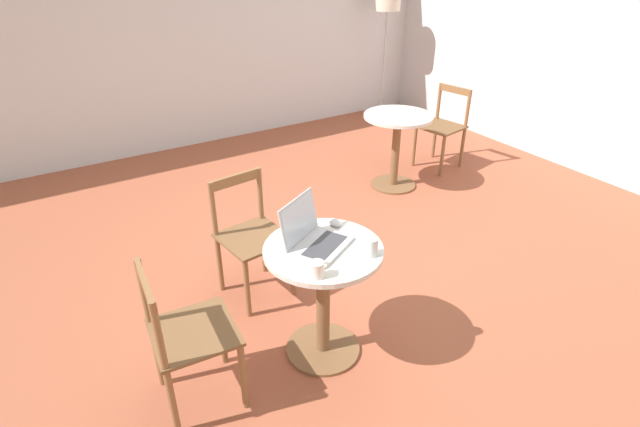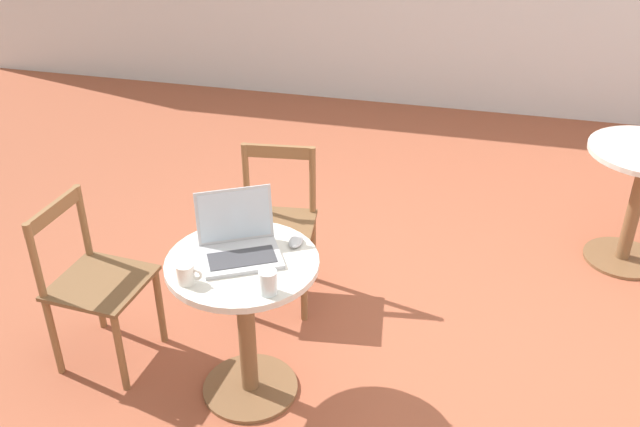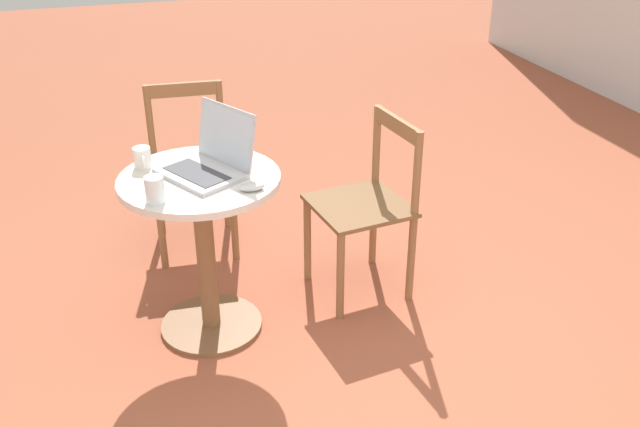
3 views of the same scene
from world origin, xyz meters
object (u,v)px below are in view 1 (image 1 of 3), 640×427
(chair_mid_right, at_px, (443,127))
(floor_lamp, at_px, (387,9))
(chair_near_back, at_px, (251,237))
(chair_near_left, at_px, (186,336))
(drinking_glass, at_px, (371,247))
(cafe_table_near, at_px, (323,281))
(mug, at_px, (317,269))
(laptop, at_px, (314,237))
(cafe_table_mid, at_px, (397,137))
(mouse, at_px, (335,222))

(chair_mid_right, height_order, floor_lamp, floor_lamp)
(chair_near_back, xyz_separation_m, floor_lamp, (3.25, 2.68, 0.97))
(chair_near_left, relative_size, drinking_glass, 8.29)
(cafe_table_near, height_order, mug, mug)
(mug, bearing_deg, drinking_glass, 2.27)
(chair_mid_right, distance_m, laptop, 3.14)
(cafe_table_mid, bearing_deg, chair_near_left, -150.01)
(cafe_table_near, distance_m, drinking_glass, 0.38)
(cafe_table_mid, xyz_separation_m, floor_lamp, (1.31, 1.87, 0.90))
(cafe_table_near, height_order, laptop, laptop)
(chair_near_left, xyz_separation_m, floor_lamp, (3.94, 3.39, 0.97))
(cafe_table_near, bearing_deg, chair_near_back, 96.90)
(laptop, bearing_deg, cafe_table_mid, 39.28)
(cafe_table_near, xyz_separation_m, chair_near_back, (-0.09, 0.77, -0.08))
(laptop, height_order, drinking_glass, laptop)
(cafe_table_near, distance_m, mouse, 0.35)
(chair_mid_right, height_order, mouse, chair_mid_right)
(floor_lamp, xyz_separation_m, mug, (-3.32, -3.66, -0.63))
(drinking_glass, bearing_deg, floor_lamp, 50.72)
(chair_near_left, distance_m, chair_mid_right, 3.77)
(cafe_table_mid, distance_m, laptop, 2.44)
(cafe_table_near, distance_m, floor_lamp, 4.76)
(mug, bearing_deg, chair_near_left, 156.67)
(chair_near_back, distance_m, mouse, 0.73)
(mug, relative_size, drinking_glass, 1.07)
(floor_lamp, xyz_separation_m, mouse, (-2.97, -3.28, -0.66))
(mug, xyz_separation_m, drinking_glass, (0.34, 0.01, 0.01))
(mug, bearing_deg, chair_mid_right, 34.79)
(laptop, bearing_deg, chair_near_back, 95.23)
(chair_mid_right, xyz_separation_m, laptop, (-2.63, -1.67, 0.35))
(chair_near_back, height_order, drinking_glass, chair_near_back)
(chair_near_left, xyz_separation_m, laptop, (0.76, -0.01, 0.35))
(chair_near_back, relative_size, chair_mid_right, 1.00)
(cafe_table_near, bearing_deg, drinking_glass, -47.06)
(cafe_table_near, distance_m, mug, 0.37)
(chair_near_back, bearing_deg, mouse, -64.69)
(chair_near_left, height_order, drinking_glass, chair_near_left)
(mouse, distance_m, mug, 0.52)
(chair_mid_right, height_order, drinking_glass, chair_mid_right)
(chair_near_back, height_order, chair_near_left, same)
(cafe_table_mid, bearing_deg, mouse, -139.68)
(cafe_table_mid, distance_m, mug, 2.70)
(cafe_table_mid, bearing_deg, chair_mid_right, 10.32)
(cafe_table_mid, height_order, laptop, laptop)
(cafe_table_near, bearing_deg, chair_mid_right, 33.43)
(cafe_table_near, height_order, chair_near_back, chair_near_back)
(cafe_table_mid, bearing_deg, drinking_glass, -133.29)
(chair_near_back, xyz_separation_m, chair_mid_right, (2.70, 0.95, 0.00))
(cafe_table_mid, distance_m, chair_mid_right, 0.78)
(chair_mid_right, xyz_separation_m, drinking_glass, (-2.43, -1.91, 0.35))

